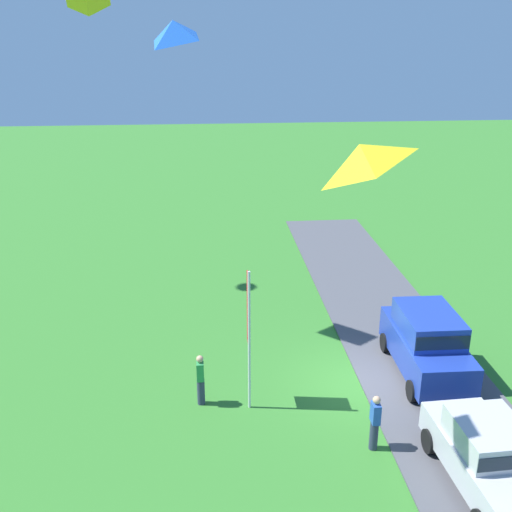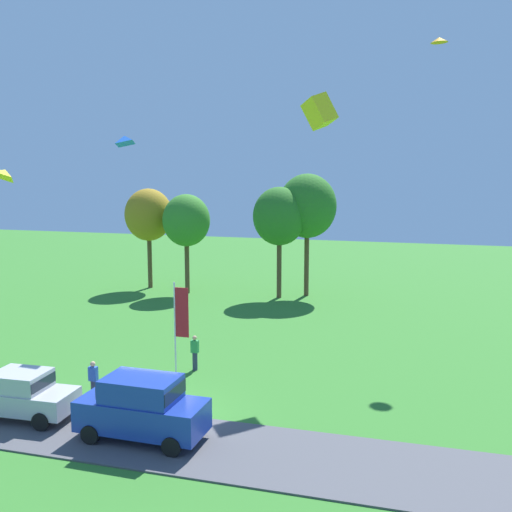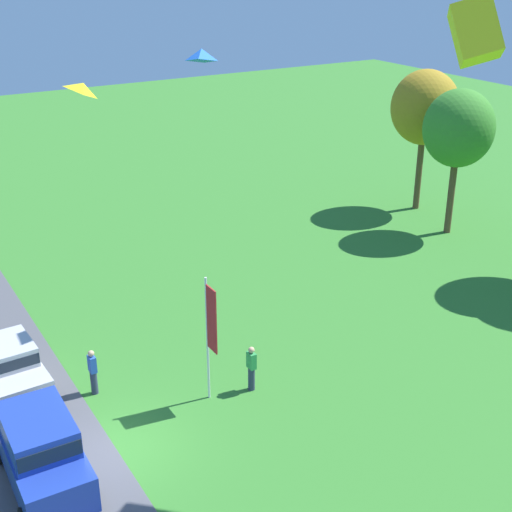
{
  "view_description": "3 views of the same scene",
  "coord_description": "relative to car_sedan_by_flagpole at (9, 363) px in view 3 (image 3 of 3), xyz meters",
  "views": [
    {
      "loc": [
        -16.79,
        4.95,
        11.02
      ],
      "look_at": [
        0.05,
        3.43,
        4.64
      ],
      "focal_mm": 42.0,
      "sensor_mm": 36.0,
      "label": 1
    },
    {
      "loc": [
        9.92,
        -20.69,
        9.63
      ],
      "look_at": [
        2.72,
        4.07,
        5.88
      ],
      "focal_mm": 42.0,
      "sensor_mm": 36.0,
      "label": 2
    },
    {
      "loc": [
        17.46,
        -5.5,
        14.33
      ],
      "look_at": [
        -0.24,
        5.14,
        5.3
      ],
      "focal_mm": 50.0,
      "sensor_mm": 36.0,
      "label": 3
    }
  ],
  "objects": [
    {
      "name": "ground_plane",
      "position": [
        5.06,
        1.97,
        -1.04
      ],
      "size": [
        120.0,
        120.0,
        0.0
      ],
      "primitive_type": "plane",
      "color": "#337528"
    },
    {
      "name": "pavement_strip",
      "position": [
        5.06,
        -0.28,
        -1.01
      ],
      "size": [
        36.0,
        4.4,
        0.06
      ],
      "primitive_type": "cube",
      "color": "#4C4C51",
      "rests_on": "ground"
    },
    {
      "name": "car_sedan_by_flagpole",
      "position": [
        0.0,
        0.0,
        0.0
      ],
      "size": [
        4.47,
        2.1,
        1.84
      ],
      "color": "#B7B7BC",
      "rests_on": "ground"
    },
    {
      "name": "car_suv_near_entrance",
      "position": [
        5.42,
        -0.37,
        0.25
      ],
      "size": [
        4.63,
        2.11,
        2.28
      ],
      "color": "#1E389E",
      "rests_on": "ground"
    },
    {
      "name": "person_on_lawn",
      "position": [
        4.38,
        7.2,
        -0.16
      ],
      "size": [
        0.36,
        0.24,
        1.71
      ],
      "color": "#2D334C",
      "rests_on": "ground"
    },
    {
      "name": "person_beside_suv",
      "position": [
        1.76,
        2.4,
        -0.16
      ],
      "size": [
        0.36,
        0.24,
        1.71
      ],
      "color": "#2D334C",
      "rests_on": "ground"
    },
    {
      "name": "tree_center_back",
      "position": [
        -6.82,
        25.19,
        4.91
      ],
      "size": [
        3.84,
        3.84,
        8.1
      ],
      "color": "brown",
      "rests_on": "ground"
    },
    {
      "name": "tree_left_of_center",
      "position": [
        -3.03,
        23.98,
        4.65
      ],
      "size": [
        3.67,
        3.67,
        7.74
      ],
      "color": "brown",
      "rests_on": "ground"
    },
    {
      "name": "flag_banner",
      "position": [
        4.27,
        5.7,
        1.86
      ],
      "size": [
        0.71,
        0.08,
        4.58
      ],
      "color": "silver",
      "rests_on": "ground"
    },
    {
      "name": "kite_diamond_mid_center",
      "position": [
        0.83,
        7.41,
        9.97
      ],
      "size": [
        1.33,
        1.26,
        0.62
      ],
      "primitive_type": "pyramid",
      "rotation": [
        0.23,
        0.0,
        4.11
      ],
      "color": "blue"
    },
    {
      "name": "kite_diamond_high_left",
      "position": [
        -3.94,
        4.84,
        8.38
      ],
      "size": [
        0.83,
        1.13,
        0.76
      ],
      "primitive_type": "pyramid",
      "rotation": [
        0.42,
        0.0,
        3.05
      ],
      "color": "yellow"
    },
    {
      "name": "kite_box_near_flag",
      "position": [
        9.68,
        10.48,
        11.34
      ],
      "size": [
        1.89,
        1.41,
        1.89
      ],
      "primitive_type": "cube",
      "rotation": [
        0.39,
        0.3,
        4.08
      ],
      "color": "yellow"
    }
  ]
}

